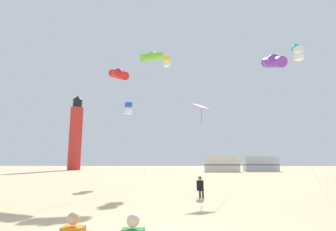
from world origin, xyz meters
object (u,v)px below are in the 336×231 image
Objects in this scene: kite_tube_violet at (274,62)px; rv_van_cream at (222,164)px; kite_tube_cyan at (296,49)px; kite_tube_lime at (152,56)px; kite_box_blue at (128,108)px; lighthouse_distant at (76,135)px; kite_diamond_rainbow at (202,109)px; kite_box_white at (299,54)px; kite_box_gold at (167,62)px; kite_tube_scarlet at (119,74)px; rv_van_silver at (261,164)px; kite_flyer_standing at (200,186)px.

rv_van_cream is (1.99, 33.52, -6.99)m from kite_tube_violet.
kite_tube_lime is at bearing -179.38° from kite_tube_cyan.
kite_box_blue is 0.46× the size of lighthouse_distant.
kite_diamond_rainbow is 0.75× the size of kite_box_blue.
kite_diamond_rainbow is at bearing -96.62° from rv_van_cream.
rv_van_cream is (-2.26, 28.19, -9.74)m from kite_box_white.
kite_tube_cyan is 28.21m from rv_van_cream.
kite_box_gold is 1.53× the size of kite_tube_violet.
kite_tube_cyan reaches higher than kite_diamond_rainbow.
kite_box_white is (11.72, -7.08, -2.16)m from kite_box_gold.
kite_diamond_rainbow is 0.46× the size of kite_tube_lime.
kite_tube_violet is 1.37× the size of rv_van_cream.
lighthouse_distant reaches higher than kite_tube_lime.
kite_tube_lime is 1.64× the size of kite_box_blue.
kite_diamond_rainbow is at bearing -28.54° from kite_tube_scarlet.
kite_box_gold is (-2.83, 11.38, 7.85)m from kite_diamond_rainbow.
kite_tube_cyan is at bearing -77.84° from rv_van_cream.
kite_tube_scarlet reaches higher than kite_tube_violet.
kite_tube_cyan is (14.01, 0.15, 0.64)m from kite_tube_lime.
rv_van_cream is (31.08, -8.27, -6.45)m from lighthouse_distant.
kite_tube_cyan is at bearing 0.62° from kite_tube_lime.
kite_tube_scarlet is at bearing -90.48° from kite_box_blue.
kite_tube_scarlet is 9.57m from kite_box_gold.
rv_van_cream is (-3.26, 25.63, -11.31)m from kite_tube_cyan.
kite_diamond_rainbow is at bearing 167.53° from kite_tube_violet.
lighthouse_distant is (-17.82, 37.16, -1.39)m from kite_tube_scarlet.
kite_tube_scarlet is at bearing -168.85° from kite_tube_cyan.
kite_box_white is (13.01, -2.40, -0.93)m from kite_tube_lime.
kite_box_gold is 0.83× the size of lighthouse_distant.
kite_box_white is (4.25, 5.33, 2.75)m from kite_tube_violet.
kite_box_white is 1.80× the size of rv_van_silver.
kite_diamond_rainbow is at bearing -58.48° from kite_tube_lime.
kite_box_gold is at bearing 63.95° from kite_tube_scarlet.
kite_box_gold reaches higher than kite_tube_lime.
rv_van_cream is at bearing -14.90° from lighthouse_distant.
rv_van_cream is (13.26, 28.89, -7.83)m from kite_tube_scarlet.
kite_flyer_standing is at bearing -80.78° from kite_box_gold.
kite_tube_violet is 50.92m from lighthouse_distant.
kite_diamond_rainbow is at bearing -145.24° from kite_tube_cyan.
lighthouse_distant reaches higher than rv_van_silver.
kite_diamond_rainbow is 0.50× the size of kite_box_white.
kite_diamond_rainbow is (0.48, 3.07, 4.83)m from kite_flyer_standing.
kite_diamond_rainbow reaches higher than kite_flyer_standing.
kite_box_gold is at bearing 160.43° from kite_tube_cyan.
kite_tube_lime is 0.95× the size of kite_tube_cyan.
kite_box_gold reaches higher than kite_box_blue.
kite_flyer_standing is 40.84m from rv_van_silver.
kite_tube_lime is at bearing -32.64° from kite_box_blue.
kite_tube_cyan is 2.03× the size of rv_van_cream.
kite_box_blue is at bearing 89.52° from kite_tube_scarlet.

